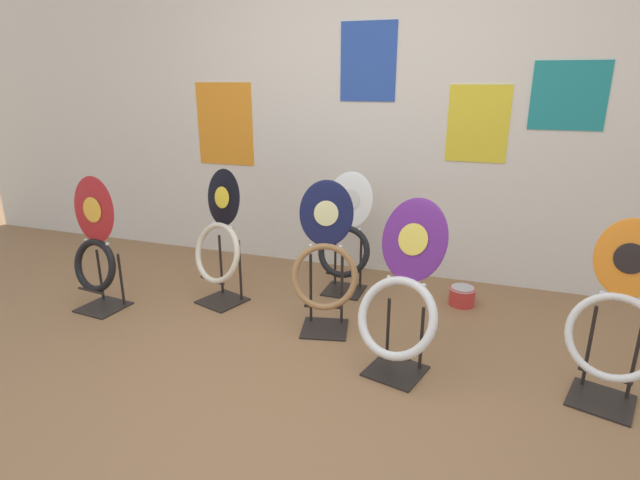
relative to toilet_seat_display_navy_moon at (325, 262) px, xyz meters
The scene contains 9 objects.
ground_plane 0.98m from the toilet_seat_display_navy_moon, 88.99° to the right, with size 14.00×14.00×0.00m, color #8E6642.
wall_back 1.41m from the toilet_seat_display_navy_moon, 89.22° to the left, with size 8.00×0.07×2.60m.
toilet_seat_display_navy_moon is the anchor object (origin of this frame).
toilet_seat_display_purple_note 0.60m from the toilet_seat_display_navy_moon, 30.80° to the right, with size 0.48×0.46×0.91m.
toilet_seat_display_jazz_black 0.82m from the toilet_seat_display_navy_moon, 169.81° to the left, with size 0.45×0.35×0.93m.
toilet_seat_display_white_plain 0.62m from the toilet_seat_display_navy_moon, 94.80° to the left, with size 0.38×0.33×0.86m.
toilet_seat_display_orange_sun 1.53m from the toilet_seat_display_navy_moon, ahead, with size 0.44×0.35×0.90m.
toilet_seat_display_crimson_swirl 1.54m from the toilet_seat_display_navy_moon, behind, with size 0.37×0.31×0.90m.
paint_can 1.08m from the toilet_seat_display_navy_moon, 39.39° to the left, with size 0.18×0.18×0.13m.
Camera 1 is at (0.88, -1.79, 1.49)m, focal length 28.00 mm.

